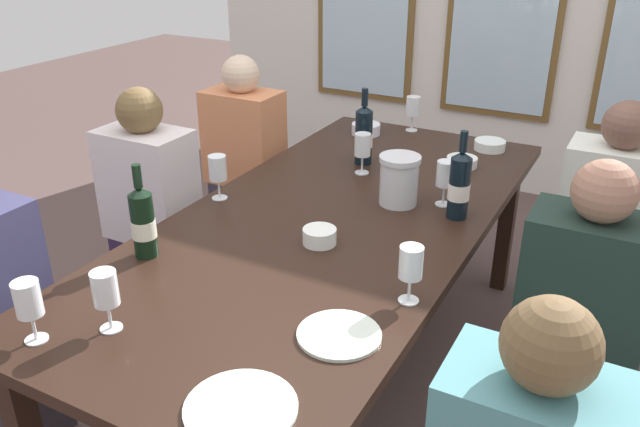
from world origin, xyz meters
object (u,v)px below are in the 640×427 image
object	(u,v)px
wine_bottle_0	(143,222)
tasting_bowl_0	(462,162)
seated_person_2	(245,167)
seated_person_3	(604,241)
seated_person_1	(576,332)
dining_table	(331,233)
wine_glass_6	(413,107)
metal_pitcher	(399,180)
tasting_bowl_1	(320,236)
wine_glass_5	(218,170)
white_plate_0	(241,408)
white_plate_1	(339,335)
wine_glass_0	(105,291)
tasting_bowl_2	(366,129)
wine_glass_1	(411,265)
wine_glass_4	(445,175)
tasting_bowl_3	(490,145)
seated_person_0	(153,219)
wine_bottle_1	(459,185)
wine_glass_3	(363,147)
wine_glass_2	(28,300)
wine_bottle_2	(364,135)

from	to	relation	value
wine_bottle_0	tasting_bowl_0	world-z (taller)	wine_bottle_0
seated_person_2	seated_person_3	distance (m)	1.76
seated_person_1	dining_table	bearing A→B (deg)	-179.14
wine_glass_6	seated_person_3	bearing A→B (deg)	-20.40
metal_pitcher	tasting_bowl_1	xyz separation A→B (m)	(-0.11, -0.43, -0.07)
metal_pitcher	seated_person_2	xyz separation A→B (m)	(-1.05, 0.50, -0.31)
metal_pitcher	wine_glass_5	bearing A→B (deg)	-155.67
white_plate_0	wine_glass_6	distance (m)	2.11
white_plate_1	wine_bottle_0	xyz separation A→B (m)	(-0.74, 0.10, 0.11)
wine_glass_0	tasting_bowl_2	bearing A→B (deg)	92.83
seated_person_1	tasting_bowl_1	bearing A→B (deg)	-165.54
dining_table	wine_glass_1	bearing A→B (deg)	-40.82
tasting_bowl_1	wine_glass_4	xyz separation A→B (m)	(0.26, 0.50, 0.09)
metal_pitcher	wine_glass_1	distance (m)	0.68
tasting_bowl_3	wine_glass_0	bearing A→B (deg)	-105.15
dining_table	seated_person_0	bearing A→B (deg)	179.43
tasting_bowl_2	wine_glass_1	size ratio (longest dim) A/B	0.81
wine_glass_4	wine_glass_6	size ratio (longest dim) A/B	1.00
wine_bottle_0	tasting_bowl_2	size ratio (longest dim) A/B	2.21
seated_person_0	seated_person_1	xyz separation A→B (m)	(1.76, 0.00, 0.00)
wine_glass_4	wine_bottle_0	bearing A→B (deg)	-130.76
wine_bottle_1	seated_person_1	size ratio (longest dim) A/B	0.29
wine_bottle_1	wine_glass_3	distance (m)	0.54
wine_glass_6	seated_person_0	size ratio (longest dim) A/B	0.16
wine_glass_1	wine_glass_0	bearing A→B (deg)	-142.23
wine_glass_2	wine_glass_3	bearing A→B (deg)	80.37
tasting_bowl_2	dining_table	bearing A→B (deg)	-72.80
tasting_bowl_0	seated_person_2	xyz separation A→B (m)	(-1.14, -0.00, -0.23)
wine_glass_5	seated_person_0	xyz separation A→B (m)	(-0.42, 0.06, -0.33)
seated_person_3	tasting_bowl_3	bearing A→B (deg)	154.56
wine_bottle_1	wine_glass_1	size ratio (longest dim) A/B	1.87
metal_pitcher	dining_table	bearing A→B (deg)	-126.10
tasting_bowl_1	seated_person_0	distance (m)	0.99
wine_glass_0	white_plate_1	bearing A→B (deg)	25.11
wine_bottle_0	seated_person_0	world-z (taller)	seated_person_0
wine_glass_6	wine_glass_5	bearing A→B (deg)	-106.85
tasting_bowl_3	wine_glass_1	xyz separation A→B (m)	(0.14, -1.38, 0.10)
wine_glass_6	tasting_bowl_2	bearing A→B (deg)	-137.86
wine_bottle_2	tasting_bowl_2	world-z (taller)	wine_bottle_2
wine_bottle_2	wine_glass_5	world-z (taller)	wine_bottle_2
white_plate_1	tasting_bowl_3	xyz separation A→B (m)	(-0.04, 1.63, 0.02)
wine_glass_3	wine_glass_6	distance (m)	0.65
tasting_bowl_0	tasting_bowl_1	distance (m)	0.95
wine_bottle_1	wine_glass_4	xyz separation A→B (m)	(-0.08, 0.08, -0.00)
wine_bottle_0	wine_bottle_1	xyz separation A→B (m)	(0.79, 0.75, 0.01)
white_plate_1	wine_bottle_1	xyz separation A→B (m)	(0.05, 0.85, 0.12)
tasting_bowl_1	seated_person_3	bearing A→B (deg)	48.43
dining_table	seated_person_3	bearing A→B (deg)	39.56
dining_table	wine_glass_2	bearing A→B (deg)	-108.13
wine_glass_6	wine_glass_0	bearing A→B (deg)	-92.57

